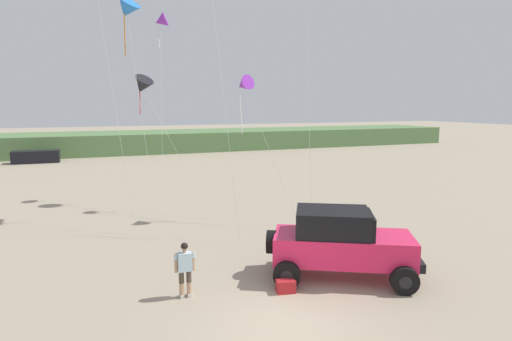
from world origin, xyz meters
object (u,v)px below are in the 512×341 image
at_px(person_watching, 185,267).
at_px(cooler_box, 286,286).
at_px(kite_red_delta, 243,85).
at_px(jeep, 341,242).
at_px(distant_sedan, 36,157).
at_px(kite_white_parafoil, 142,86).
at_px(kite_green_box, 161,21).
at_px(kite_black_sled, 127,10).

distance_m(person_watching, cooler_box, 3.07).
distance_m(cooler_box, kite_red_delta, 10.77).
distance_m(person_watching, kite_red_delta, 10.63).
bearing_deg(jeep, distant_sedan, 109.12).
xyz_separation_m(jeep, kite_red_delta, (-0.33, 8.17, 5.32)).
bearing_deg(kite_red_delta, jeep, -87.72).
xyz_separation_m(person_watching, kite_white_parafoil, (0.63, 13.22, 5.71)).
distance_m(distant_sedan, kite_green_box, 24.31).
bearing_deg(kite_black_sled, kite_white_parafoil, 74.76).
xyz_separation_m(kite_white_parafoil, kite_green_box, (1.31, 0.90, 3.73)).
relative_size(distant_sedan, kite_green_box, 0.38).
bearing_deg(person_watching, kite_red_delta, 58.81).
bearing_deg(kite_red_delta, kite_white_parafoil, 126.43).
bearing_deg(cooler_box, kite_black_sled, 118.28).
height_order(distant_sedan, kite_black_sled, kite_black_sled).
bearing_deg(kite_black_sled, cooler_box, -72.62).
xyz_separation_m(jeep, kite_green_box, (-3.06, 14.56, 9.17)).
bearing_deg(kite_red_delta, cooler_box, -101.99).
distance_m(cooler_box, kite_black_sled, 14.58).
xyz_separation_m(person_watching, kite_black_sled, (-0.37, 9.55, 9.00)).
relative_size(cooler_box, kite_white_parafoil, 0.08).
relative_size(jeep, distant_sedan, 1.19).
relative_size(cooler_box, kite_black_sled, 0.05).
height_order(jeep, kite_green_box, kite_green_box).
xyz_separation_m(cooler_box, kite_black_sled, (-3.24, 10.35, 9.75)).
xyz_separation_m(person_watching, kite_red_delta, (4.68, 7.74, 5.59)).
height_order(jeep, person_watching, jeep).
relative_size(kite_black_sled, kite_white_parafoil, 1.43).
bearing_deg(kite_green_box, kite_black_sled, -116.80).
bearing_deg(distant_sedan, kite_red_delta, -65.08).
bearing_deg(jeep, kite_black_sled, 118.29).
bearing_deg(kite_green_box, person_watching, -97.83).
bearing_deg(person_watching, kite_green_box, 82.17).
xyz_separation_m(cooler_box, kite_red_delta, (1.81, 8.53, 6.33)).
height_order(jeep, kite_white_parafoil, kite_white_parafoil).
height_order(distant_sedan, kite_red_delta, kite_red_delta).
height_order(person_watching, distant_sedan, person_watching).
xyz_separation_m(kite_black_sled, kite_white_parafoil, (1.00, 3.67, -3.29)).
bearing_deg(kite_green_box, cooler_box, -86.44).
relative_size(jeep, kite_red_delta, 0.71).
relative_size(person_watching, cooler_box, 2.98).
distance_m(kite_black_sled, kite_green_box, 5.14).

